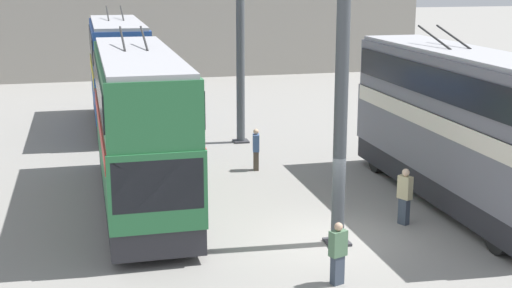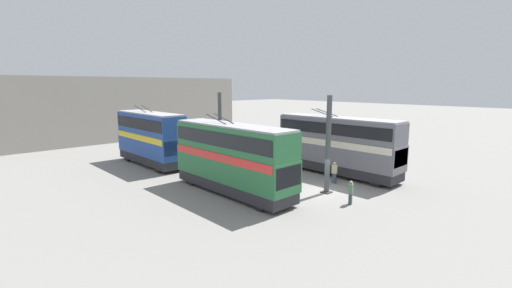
# 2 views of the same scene
# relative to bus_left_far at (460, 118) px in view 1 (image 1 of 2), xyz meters

# --- Properties ---
(ground_plane) EXTENTS (240.00, 240.00, 0.00)m
(ground_plane) POSITION_rel_bus_left_far_xyz_m (-2.25, 5.03, -2.87)
(ground_plane) COLOR gray
(depot_back_wall) EXTENTS (0.50, 36.00, 8.82)m
(depot_back_wall) POSITION_rel_bus_left_far_xyz_m (30.23, 5.03, 1.54)
(depot_back_wall) COLOR gray
(depot_back_wall) RESTS_ON ground_plane
(support_column_near) EXTENTS (0.66, 0.66, 7.04)m
(support_column_near) POSITION_rel_bus_left_far_xyz_m (-2.51, 5.03, 0.53)
(support_column_near) COLOR #42474C
(support_column_near) RESTS_ON ground_plane
(support_column_far) EXTENTS (0.66, 0.66, 7.04)m
(support_column_far) POSITION_rel_bus_left_far_xyz_m (10.02, 5.03, 0.53)
(support_column_far) COLOR #42474C
(support_column_far) RESTS_ON ground_plane
(bus_left_far) EXTENTS (11.31, 2.54, 5.65)m
(bus_left_far) POSITION_rel_bus_left_far_xyz_m (0.00, 0.00, 0.00)
(bus_left_far) COLOR black
(bus_left_far) RESTS_ON ground_plane
(bus_right_mid) EXTENTS (10.73, 2.54, 5.63)m
(bus_right_mid) POSITION_rel_bus_left_far_xyz_m (2.11, 10.06, -0.02)
(bus_right_mid) COLOR black
(bus_right_mid) RESTS_ON ground_plane
(bus_right_far) EXTENTS (9.55, 2.54, 5.76)m
(bus_right_far) POSITION_rel_bus_left_far_xyz_m (14.55, 10.06, 0.05)
(bus_right_far) COLOR black
(bus_right_far) RESTS_ON ground_plane
(person_aisle_midway) EXTENTS (0.46, 0.32, 1.62)m
(person_aisle_midway) POSITION_rel_bus_left_far_xyz_m (5.40, 5.46, -2.02)
(person_aisle_midway) COLOR #473D33
(person_aisle_midway) RESTS_ON ground_plane
(person_by_left_row) EXTENTS (0.48, 0.40, 1.74)m
(person_by_left_row) POSITION_rel_bus_left_far_xyz_m (-1.50, 2.54, -1.95)
(person_by_left_row) COLOR #384251
(person_by_left_row) RESTS_ON ground_plane
(person_aisle_foreground) EXTENTS (0.37, 0.48, 1.59)m
(person_aisle_foreground) POSITION_rel_bus_left_far_xyz_m (-5.03, 5.95, -2.03)
(person_aisle_foreground) COLOR #384251
(person_aisle_foreground) RESTS_ON ground_plane
(oil_drum) EXTENTS (0.62, 0.62, 0.94)m
(oil_drum) POSITION_rel_bus_left_far_xyz_m (12.63, 7.33, -2.40)
(oil_drum) COLOR #933828
(oil_drum) RESTS_ON ground_plane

